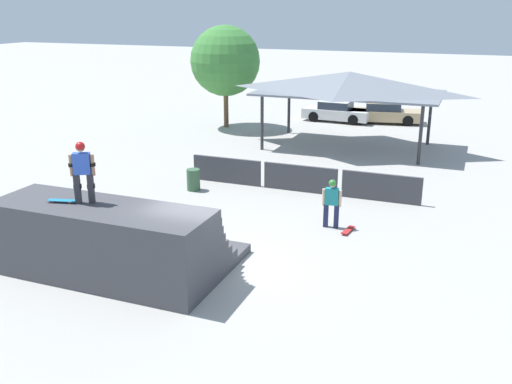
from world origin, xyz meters
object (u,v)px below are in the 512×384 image
object	(u,v)px
tree_beside_pavilion	(225,61)
trash_bin	(193,180)
bystander_walking	(332,200)
parked_car_tan	(384,113)
skateboard_on_deck	(63,200)
skater_on_deck	(82,168)
skateboard_on_ground	(348,230)
parked_car_white	(337,112)

from	to	relation	value
tree_beside_pavilion	trash_bin	xyz separation A→B (m)	(3.89, -11.72, -3.47)
bystander_walking	trash_bin	world-z (taller)	bystander_walking
parked_car_tan	trash_bin	bearing A→B (deg)	-116.28
skateboard_on_deck	bystander_walking	size ratio (longest dim) A/B	0.49
skater_on_deck	parked_car_tan	world-z (taller)	skater_on_deck
bystander_walking	trash_bin	distance (m)	6.36
trash_bin	parked_car_tan	xyz separation A→B (m)	(4.71, 16.51, 0.18)
skateboard_on_ground	parked_car_white	distance (m)	18.67
skater_on_deck	trash_bin	world-z (taller)	skater_on_deck
skater_on_deck	trash_bin	xyz separation A→B (m)	(-0.82, 7.56, -2.53)
skateboard_on_ground	parked_car_tan	distance (m)	18.74
skateboard_on_deck	parked_car_tan	bearing A→B (deg)	65.59
trash_bin	tree_beside_pavilion	bearing A→B (deg)	108.36
tree_beside_pavilion	trash_bin	bearing A→B (deg)	-71.64
tree_beside_pavilion	parked_car_tan	distance (m)	10.38
tree_beside_pavilion	trash_bin	distance (m)	12.83
parked_car_white	trash_bin	bearing A→B (deg)	-93.21
skater_on_deck	parked_car_white	xyz separation A→B (m)	(1.02, 23.46, -2.36)
skateboard_on_ground	trash_bin	size ratio (longest dim) A/B	1.00
trash_bin	parked_car_white	world-z (taller)	parked_car_white
skater_on_deck	bystander_walking	distance (m)	7.96
bystander_walking	parked_car_tan	bearing A→B (deg)	-91.84
tree_beside_pavilion	skateboard_on_deck	bearing A→B (deg)	-77.96
skater_on_deck	skateboard_on_deck	distance (m)	1.06
skater_on_deck	skateboard_on_ground	distance (m)	8.50
skateboard_on_ground	trash_bin	xyz separation A→B (m)	(-6.67, 2.12, 0.37)
parked_car_white	skater_on_deck	bearing A→B (deg)	-89.10
parked_car_white	parked_car_tan	xyz separation A→B (m)	(2.87, 0.61, 0.00)
skateboard_on_deck	tree_beside_pavilion	distance (m)	20.00
tree_beside_pavilion	parked_car_tan	world-z (taller)	tree_beside_pavilion
parked_car_white	tree_beside_pavilion	bearing A→B (deg)	-140.47
bystander_walking	parked_car_white	bearing A→B (deg)	-82.70
bystander_walking	skateboard_on_ground	bearing A→B (deg)	154.54
skateboard_on_deck	parked_car_white	distance (m)	23.76
skater_on_deck	skateboard_on_ground	bearing A→B (deg)	16.92
skateboard_on_deck	tree_beside_pavilion	xyz separation A→B (m)	(-4.15, 19.48, 1.82)
parked_car_tan	bystander_walking	bearing A→B (deg)	-96.20
skater_on_deck	tree_beside_pavilion	world-z (taller)	tree_beside_pavilion
skater_on_deck	tree_beside_pavilion	size ratio (longest dim) A/B	0.28
skater_on_deck	parked_car_white	bearing A→B (deg)	61.53
skateboard_on_ground	tree_beside_pavilion	xyz separation A→B (m)	(-10.56, 13.84, 3.83)
bystander_walking	skateboard_on_deck	bearing A→B (deg)	39.36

